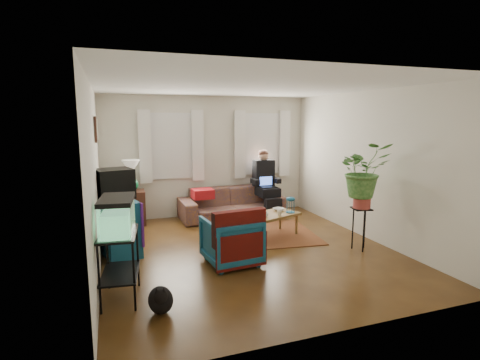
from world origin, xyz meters
name	(u,v)px	position (x,y,z in m)	size (l,w,h in m)	color
floor	(248,251)	(0.00, 0.00, 0.00)	(4.50, 5.00, 0.01)	#4F2B14
ceiling	(249,86)	(0.00, 0.00, 2.60)	(4.50, 5.00, 0.01)	white
wall_back	(208,156)	(0.00, 2.50, 1.30)	(4.50, 0.01, 2.60)	silver
wall_front	(342,206)	(0.00, -2.50, 1.30)	(4.50, 0.01, 2.60)	silver
wall_left	(95,179)	(-2.25, 0.00, 1.30)	(0.01, 5.00, 2.60)	silver
wall_right	(368,165)	(2.25, 0.00, 1.30)	(0.01, 5.00, 2.60)	silver
window_left	(171,146)	(-0.80, 2.48, 1.55)	(1.08, 0.04, 1.38)	white
window_right	(261,144)	(1.25, 2.48, 1.55)	(1.08, 0.04, 1.38)	white
curtains_left	(172,146)	(-0.80, 2.40, 1.55)	(1.36, 0.06, 1.50)	white
curtains_right	(263,144)	(1.25, 2.40, 1.55)	(1.36, 0.06, 1.50)	white
picture_frame	(96,129)	(-2.21, 0.85, 1.95)	(0.04, 0.32, 0.40)	#3D2616
area_rug	(260,235)	(0.49, 0.70, 0.01)	(2.00, 1.60, 0.01)	brown
sofa	(231,198)	(0.38, 2.05, 0.43)	(2.21, 0.87, 0.86)	brown
seated_person	(265,185)	(1.18, 2.07, 0.66)	(0.55, 0.68, 1.31)	black
side_table	(133,208)	(-1.65, 2.22, 0.35)	(0.47, 0.47, 0.69)	#3F2117
table_lamp	(132,176)	(-1.65, 2.22, 0.99)	(0.36, 0.36, 0.63)	white
dresser	(117,226)	(-1.99, 0.61, 0.44)	(0.48, 0.97, 0.87)	#104E63
crt_tv	(114,183)	(-2.00, 0.71, 1.11)	(0.53, 0.48, 0.47)	black
aquarium_stand	(120,266)	(-2.00, -1.05, 0.41)	(0.41, 0.73, 0.81)	black
aquarium	(117,215)	(-2.00, -1.05, 1.03)	(0.36, 0.66, 0.43)	#7FD899
black_cat	(161,297)	(-1.60, -1.52, 0.18)	(0.27, 0.42, 0.36)	black
armchair	(231,238)	(-0.42, -0.41, 0.38)	(0.75, 0.70, 0.77)	#126970
serape_throw	(240,233)	(-0.39, -0.71, 0.54)	(0.77, 0.18, 0.63)	#9E0A0A
coffee_table	(271,225)	(0.65, 0.56, 0.21)	(1.02, 0.55, 0.42)	brown
cup_a	(265,214)	(0.46, 0.40, 0.47)	(0.11, 0.11, 0.09)	white
cup_b	(279,213)	(0.75, 0.42, 0.46)	(0.09, 0.09, 0.09)	beige
bowl	(279,209)	(0.88, 0.74, 0.45)	(0.20, 0.20, 0.05)	white
snack_tray	(254,214)	(0.34, 0.60, 0.44)	(0.31, 0.31, 0.04)	#B21414
birdcage	(290,205)	(1.03, 0.54, 0.57)	(0.17, 0.17, 0.30)	#115B6B
plant_stand	(360,229)	(1.74, -0.56, 0.35)	(0.29, 0.29, 0.70)	black
potted_plant	(363,179)	(1.74, -0.56, 1.18)	(0.79, 0.69, 0.88)	#599947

